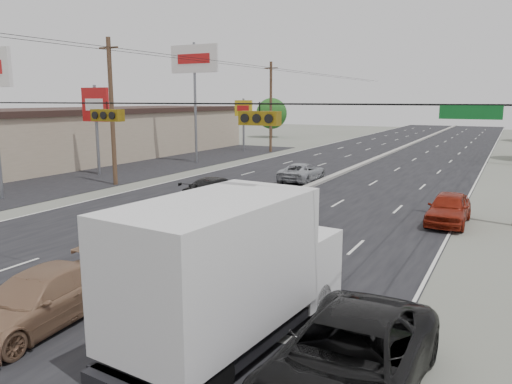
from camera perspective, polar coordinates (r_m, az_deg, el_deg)
ground at (r=17.47m, az=-19.26°, el=-9.84°), size 200.00×200.00×0.00m
road_surface at (r=43.24m, az=10.87°, el=2.51°), size 20.00×160.00×0.02m
center_median at (r=43.23m, az=10.87°, el=2.64°), size 0.50×160.00×0.20m
strip_mall at (r=52.63m, az=-19.22°, el=6.04°), size 12.00×42.00×4.60m
parking_lot at (r=46.76m, az=-11.42°, el=3.09°), size 10.00×42.00×0.02m
utility_pole_left_b at (r=35.89m, az=-16.14°, el=8.86°), size 1.60×0.30×10.00m
utility_pole_left_c at (r=56.72m, az=1.70°, el=9.74°), size 1.60×0.30×10.00m
traffic_signals at (r=15.44m, az=-16.89°, el=8.56°), size 25.00×0.30×0.54m
pole_sign_mid at (r=41.18m, az=-17.85°, el=8.95°), size 2.60×0.25×7.00m
pole_sign_billboard at (r=47.39m, az=-7.05°, el=14.06°), size 5.00×0.25×11.00m
pole_sign_far at (r=58.34m, az=-1.44°, el=9.08°), size 2.20×0.25×6.00m
tree_left_far at (r=78.88m, az=1.80°, el=8.96°), size 4.80×4.80×6.12m
box_truck at (r=12.06m, az=-2.76°, el=-8.86°), size 3.21×7.52×3.72m
tan_sedan at (r=14.52m, az=-23.71°, el=-11.29°), size 2.40×5.14×1.45m
red_sedan at (r=18.78m, az=-8.84°, el=-5.84°), size 1.90×4.10×1.30m
black_suv at (r=10.58m, az=10.60°, el=-18.40°), size 2.78×5.93×1.64m
queue_car_a at (r=24.19m, az=0.35°, el=-2.04°), size 1.98×3.89×1.27m
queue_car_b at (r=21.81m, az=3.47°, el=-3.29°), size 1.58×4.28×1.40m
queue_car_e at (r=25.64m, az=21.16°, el=-1.77°), size 1.84×4.45×1.51m
oncoming_near at (r=29.14m, az=-4.60°, el=0.27°), size 2.07×5.03×1.45m
oncoming_far at (r=36.39m, az=5.29°, el=2.24°), size 2.25×4.87×1.35m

